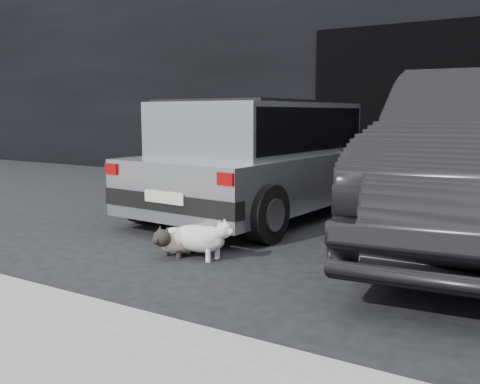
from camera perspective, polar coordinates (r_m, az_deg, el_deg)
The scene contains 7 objects.
ground at distance 5.55m, azimuth 0.72°, elevation -4.30°, with size 80.00×80.00×0.00m, color black.
building_facade at distance 10.87m, azimuth 22.80°, elevation 14.55°, with size 34.00×4.00×5.00m, color black.
garage_opening at distance 8.82m, azimuth 20.25°, elevation 8.43°, with size 4.00×0.10×2.60m, color black.
curb at distance 2.96m, azimuth -9.03°, elevation -14.90°, with size 18.00×0.25×0.12m, color gray.
silver_hatchback at distance 6.44m, azimuth 2.67°, elevation 4.17°, with size 2.03×3.81×1.37m.
cat_siamese at distance 4.70m, azimuth -6.19°, elevation -5.03°, with size 0.34×0.86×0.30m.
cat_white at distance 4.55m, azimuth -4.17°, elevation -4.89°, with size 0.79×0.27×0.37m.
Camera 1 is at (2.79, -4.64, 1.23)m, focal length 40.00 mm.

